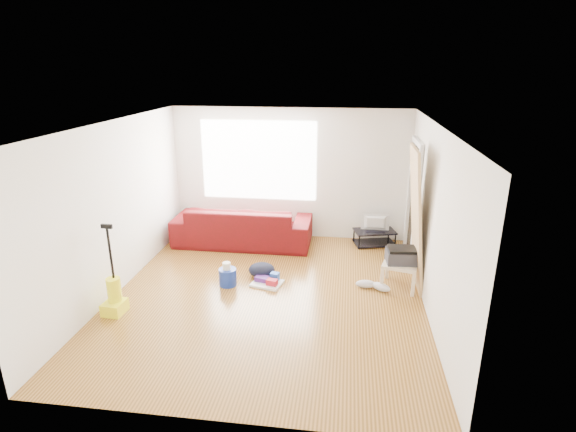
# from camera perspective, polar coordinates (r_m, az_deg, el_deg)

# --- Properties ---
(room) EXTENTS (4.51, 5.01, 2.51)m
(room) POSITION_cam_1_polar(r_m,az_deg,el_deg) (6.38, -1.85, 0.49)
(room) COLOR brown
(room) RESTS_ON ground
(sofa) EXTENTS (2.55, 1.00, 0.75)m
(sofa) POSITION_cam_1_polar(r_m,az_deg,el_deg) (8.64, -5.66, -3.45)
(sofa) COLOR #3F0B0A
(sofa) RESTS_ON ground
(tv_stand) EXTENTS (0.84, 0.61, 0.28)m
(tv_stand) POSITION_cam_1_polar(r_m,az_deg,el_deg) (8.64, 10.91, -2.64)
(tv_stand) COLOR black
(tv_stand) RESTS_ON ground
(tv) EXTENTS (0.52, 0.07, 0.30)m
(tv) POSITION_cam_1_polar(r_m,az_deg,el_deg) (8.54, 11.02, -0.87)
(tv) COLOR black
(tv) RESTS_ON tv_stand
(side_table) EXTENTS (0.61, 0.61, 0.41)m
(side_table) POSITION_cam_1_polar(r_m,az_deg,el_deg) (7.05, 14.11, -6.20)
(side_table) COLOR tan
(side_table) RESTS_ON ground
(printer) EXTENTS (0.47, 0.37, 0.23)m
(printer) POSITION_cam_1_polar(r_m,az_deg,el_deg) (6.98, 14.22, -4.86)
(printer) COLOR #26262C
(printer) RESTS_ON side_table
(bucket) EXTENTS (0.27, 0.27, 0.27)m
(bucket) POSITION_cam_1_polar(r_m,az_deg,el_deg) (7.10, -7.61, -8.66)
(bucket) COLOR navy
(bucket) RESTS_ON ground
(toilet_paper) EXTENTS (0.12, 0.12, 0.11)m
(toilet_paper) POSITION_cam_1_polar(r_m,az_deg,el_deg) (7.01, -7.75, -7.31)
(toilet_paper) COLOR silver
(toilet_paper) RESTS_ON bucket
(cleaning_tray) EXTENTS (0.52, 0.45, 0.16)m
(cleaning_tray) POSITION_cam_1_polar(r_m,az_deg,el_deg) (7.05, -2.56, -8.28)
(cleaning_tray) COLOR white
(cleaning_tray) RESTS_ON ground
(backpack) EXTENTS (0.45, 0.38, 0.23)m
(backpack) POSITION_cam_1_polar(r_m,az_deg,el_deg) (7.32, -3.34, -7.67)
(backpack) COLOR black
(backpack) RESTS_ON ground
(sneakers) EXTENTS (0.55, 0.28, 0.12)m
(sneakers) POSITION_cam_1_polar(r_m,az_deg,el_deg) (7.01, 10.77, -8.66)
(sneakers) COLOR silver
(sneakers) RESTS_ON ground
(vacuum) EXTENTS (0.28, 0.32, 1.27)m
(vacuum) POSITION_cam_1_polar(r_m,az_deg,el_deg) (6.66, -21.20, -9.54)
(vacuum) COLOR yellow
(vacuum) RESTS_ON ground
(door_panel) EXTENTS (0.27, 0.86, 2.14)m
(door_panel) POSITION_cam_1_polar(r_m,az_deg,el_deg) (7.31, 15.22, -8.35)
(door_panel) COLOR tan
(door_panel) RESTS_ON ground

